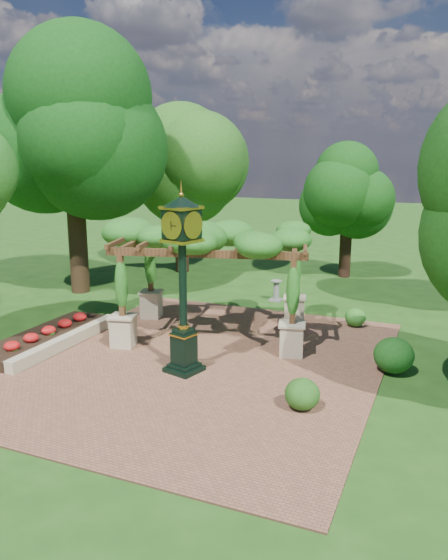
% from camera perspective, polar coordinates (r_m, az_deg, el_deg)
% --- Properties ---
extents(ground, '(120.00, 120.00, 0.00)m').
position_cam_1_polar(ground, '(15.47, -3.68, -9.91)').
color(ground, '#1E4714').
rests_on(ground, ground).
extents(brick_plaza, '(10.00, 12.00, 0.04)m').
position_cam_1_polar(brick_plaza, '(16.29, -2.09, -8.60)').
color(brick_plaza, brown).
rests_on(brick_plaza, ground).
extents(border_wall, '(0.35, 5.00, 0.40)m').
position_cam_1_polar(border_wall, '(18.18, -16.11, -6.18)').
color(border_wall, '#C6B793').
rests_on(border_wall, ground).
extents(flower_bed, '(1.50, 5.00, 0.36)m').
position_cam_1_polar(flower_bed, '(18.75, -18.26, -5.81)').
color(flower_bed, red).
rests_on(flower_bed, ground).
extents(pedestal_clock, '(1.21, 1.21, 5.01)m').
position_cam_1_polar(pedestal_clock, '(14.78, -4.37, 1.18)').
color(pedestal_clock, black).
rests_on(pedestal_clock, brick_plaza).
extents(pergola, '(6.93, 5.25, 3.88)m').
position_cam_1_polar(pergola, '(17.92, -1.07, 3.92)').
color(pergola, '#C1B390').
rests_on(pergola, brick_plaza).
extents(sundial, '(0.52, 0.52, 0.88)m').
position_cam_1_polar(sundial, '(22.94, 5.48, -1.25)').
color(sundial, gray).
rests_on(sundial, ground).
extents(shrub_front, '(1.07, 1.07, 0.76)m').
position_cam_1_polar(shrub_front, '(13.45, 8.18, -11.72)').
color(shrub_front, '#225217').
rests_on(shrub_front, brick_plaza).
extents(shrub_mid, '(1.28, 1.28, 1.00)m').
position_cam_1_polar(shrub_mid, '(16.08, 17.32, -7.51)').
color(shrub_mid, '#174914').
rests_on(shrub_mid, brick_plaza).
extents(shrub_back, '(0.95, 0.95, 0.66)m').
position_cam_1_polar(shrub_back, '(19.94, 13.57, -3.82)').
color(shrub_back, '#296A1E').
rests_on(shrub_back, brick_plaza).
extents(tree_west_near, '(5.37, 5.37, 10.38)m').
position_cam_1_polar(tree_west_near, '(24.60, -15.70, 15.15)').
color(tree_west_near, '#382516').
rests_on(tree_west_near, ground).
extents(tree_west_far, '(4.74, 4.74, 7.78)m').
position_cam_1_polar(tree_west_far, '(28.19, -4.57, 11.61)').
color(tree_west_far, '#322213').
rests_on(tree_west_far, ground).
extents(tree_north, '(3.30, 3.30, 6.57)m').
position_cam_1_polar(tree_north, '(27.51, 12.89, 9.53)').
color(tree_north, '#311C13').
rests_on(tree_north, ground).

